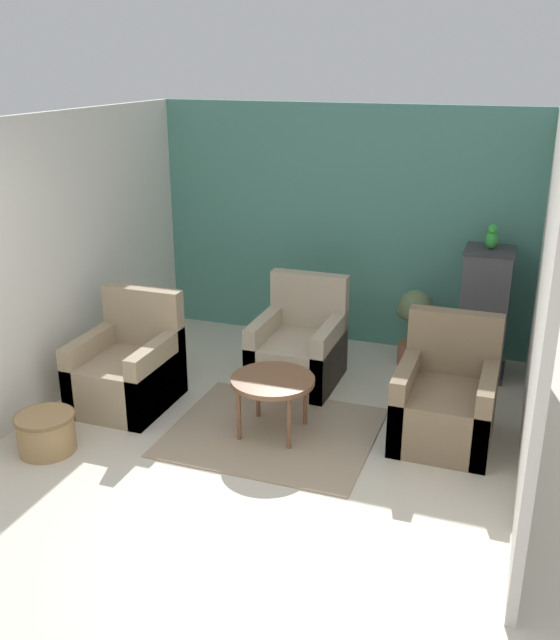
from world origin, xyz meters
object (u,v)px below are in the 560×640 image
Objects in this scene: coffee_table at (273,384)px; armchair_left at (128,371)px; birdcage at (484,313)px; parrot at (492,237)px; wicker_basket at (46,432)px; armchair_middle at (299,351)px; potted_plant at (414,321)px; armchair_right at (445,403)px.

armchair_left is at bearing 176.57° from coffee_table.
parrot is at bearing 90.00° from birdcage.
birdcage is at bearing 40.99° from wicker_basket.
potted_plant is at bearing 38.43° from armchair_middle.
armchair_middle is at bearing -141.57° from potted_plant.
armchair_right is at bearing -23.72° from armchair_middle.
coffee_table is 2.88× the size of parrot.
armchair_left is 0.95m from wicker_basket.
armchair_right is 4.16× the size of parrot.
wicker_basket is at bearing -156.52° from armchair_right.
potted_plant reaches higher than wicker_basket.
coffee_table is 1.77m from wicker_basket.
armchair_middle is (-1.42, 0.62, 0.00)m from armchair_right.
armchair_right is 0.78× the size of birdcage.
birdcage reaches higher than potted_plant.
armchair_middle is at bearing -154.69° from birdcage.
birdcage is 5.31× the size of parrot.
armchair_right is at bearing 6.50° from armchair_left.
coffee_table is 1.93m from potted_plant.
parrot is 0.51× the size of wicker_basket.
wicker_basket is (-0.17, -0.93, -0.14)m from armchair_left.
parrot is (1.45, 1.75, 0.90)m from coffee_table.
armchair_left reaches higher than wicker_basket.
coffee_table reaches higher than wicker_basket.
armchair_middle reaches higher than coffee_table.
armchair_right is at bearing -96.37° from birdcage.
birdcage is at bearing 50.31° from coffee_table.
birdcage is at bearing 0.16° from potted_plant.
coffee_table is at bearing -129.69° from birdcage.
parrot is 1.09m from potted_plant.
armchair_right is 2.11× the size of wicker_basket.
armchair_right is 1.41m from birdcage.
armchair_right is at bearing -96.36° from parrot.
parrot is (-0.00, 0.00, 0.72)m from birdcage.
armchair_middle is 0.78× the size of birdcage.
armchair_middle is 4.16× the size of parrot.
armchair_right is 1.72m from parrot.
armchair_right is 1.55m from armchair_middle.
armchair_right reaches higher than potted_plant.
armchair_middle is 2.11× the size of wicker_basket.
armchair_left is at bearing -149.31° from parrot.
birdcage is at bearing -90.00° from parrot.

